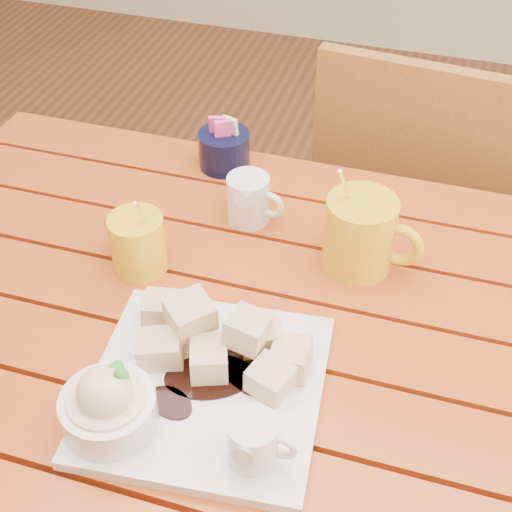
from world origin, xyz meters
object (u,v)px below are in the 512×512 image
(coffee_mug_right, at_px, (362,233))
(chair_far, at_px, (420,217))
(dessert_plate, at_px, (185,385))
(coffee_mug_left, at_px, (137,242))
(table, at_px, (252,371))

(coffee_mug_right, xyz_separation_m, chair_far, (0.07, 0.46, -0.30))
(dessert_plate, height_order, coffee_mug_left, coffee_mug_left)
(table, height_order, dessert_plate, dessert_plate)
(table, height_order, coffee_mug_right, coffee_mug_right)
(dessert_plate, height_order, chair_far, chair_far)
(coffee_mug_left, bearing_deg, table, 7.50)
(coffee_mug_left, bearing_deg, coffee_mug_right, 41.88)
(coffee_mug_left, xyz_separation_m, chair_far, (0.38, 0.56, -0.29))
(table, bearing_deg, coffee_mug_left, 163.42)
(dessert_plate, bearing_deg, table, 76.89)
(coffee_mug_left, xyz_separation_m, coffee_mug_right, (0.31, 0.10, 0.01))
(table, xyz_separation_m, coffee_mug_left, (-0.19, 0.06, 0.15))
(dessert_plate, height_order, coffee_mug_right, coffee_mug_right)
(dessert_plate, bearing_deg, coffee_mug_right, 63.87)
(dessert_plate, xyz_separation_m, chair_far, (0.22, 0.77, -0.28))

